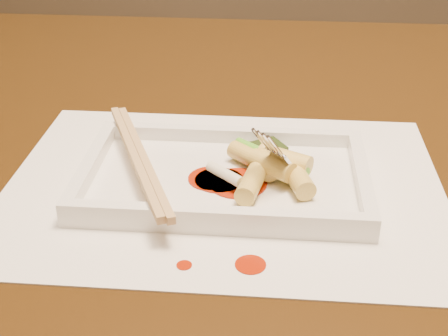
# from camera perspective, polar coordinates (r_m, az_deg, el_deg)

# --- Properties ---
(table) EXTENTS (1.40, 0.90, 0.75)m
(table) POSITION_cam_1_polar(r_m,az_deg,el_deg) (0.70, 1.64, -5.09)
(table) COLOR black
(table) RESTS_ON ground
(placemat) EXTENTS (0.40, 0.30, 0.00)m
(placemat) POSITION_cam_1_polar(r_m,az_deg,el_deg) (0.57, 0.00, -1.63)
(placemat) COLOR white
(placemat) RESTS_ON table
(sauce_splatter_a) EXTENTS (0.02, 0.02, 0.00)m
(sauce_splatter_a) POSITION_cam_1_polar(r_m,az_deg,el_deg) (0.48, 2.44, -8.82)
(sauce_splatter_a) COLOR #9F1D04
(sauce_splatter_a) RESTS_ON placemat
(sauce_splatter_b) EXTENTS (0.01, 0.01, 0.00)m
(sauce_splatter_b) POSITION_cam_1_polar(r_m,az_deg,el_deg) (0.48, -3.66, -8.86)
(sauce_splatter_b) COLOR #9F1D04
(sauce_splatter_b) RESTS_ON placemat
(plate_base) EXTENTS (0.26, 0.16, 0.01)m
(plate_base) POSITION_cam_1_polar(r_m,az_deg,el_deg) (0.57, 0.00, -1.22)
(plate_base) COLOR white
(plate_base) RESTS_ON placemat
(plate_rim_far) EXTENTS (0.26, 0.01, 0.01)m
(plate_rim_far) POSITION_cam_1_polar(r_m,az_deg,el_deg) (0.63, 0.57, 3.08)
(plate_rim_far) COLOR white
(plate_rim_far) RESTS_ON plate_base
(plate_rim_near) EXTENTS (0.26, 0.01, 0.01)m
(plate_rim_near) POSITION_cam_1_polar(r_m,az_deg,el_deg) (0.50, -0.72, -4.45)
(plate_rim_near) COLOR white
(plate_rim_near) RESTS_ON plate_base
(plate_rim_left) EXTENTS (0.01, 0.14, 0.01)m
(plate_rim_left) POSITION_cam_1_polar(r_m,az_deg,el_deg) (0.59, -12.12, 0.26)
(plate_rim_left) COLOR white
(plate_rim_left) RESTS_ON plate_base
(plate_rim_right) EXTENTS (0.01, 0.14, 0.01)m
(plate_rim_right) POSITION_cam_1_polar(r_m,az_deg,el_deg) (0.57, 12.50, -0.79)
(plate_rim_right) COLOR white
(plate_rim_right) RESTS_ON plate_base
(veg_piece) EXTENTS (0.05, 0.04, 0.01)m
(veg_piece) POSITION_cam_1_polar(r_m,az_deg,el_deg) (0.60, 3.66, 1.54)
(veg_piece) COLOR black
(veg_piece) RESTS_ON plate_base
(scallion_white) EXTENTS (0.04, 0.03, 0.01)m
(scallion_white) POSITION_cam_1_polar(r_m,az_deg,el_deg) (0.55, 0.08, -0.55)
(scallion_white) COLOR #EAEACC
(scallion_white) RESTS_ON plate_base
(scallion_green) EXTENTS (0.07, 0.06, 0.01)m
(scallion_green) POSITION_cam_1_polar(r_m,az_deg,el_deg) (0.58, 4.31, 1.06)
(scallion_green) COLOR #49A91B
(scallion_green) RESTS_ON plate_base
(chopstick_a) EXTENTS (0.09, 0.20, 0.01)m
(chopstick_a) POSITION_cam_1_polar(r_m,az_deg,el_deg) (0.57, -8.20, 1.00)
(chopstick_a) COLOR tan
(chopstick_a) RESTS_ON plate_rim_near
(chopstick_b) EXTENTS (0.09, 0.20, 0.01)m
(chopstick_b) POSITION_cam_1_polar(r_m,az_deg,el_deg) (0.57, -7.41, 0.97)
(chopstick_b) COLOR tan
(chopstick_b) RESTS_ON plate_rim_near
(fork) EXTENTS (0.09, 0.10, 0.14)m
(fork) POSITION_cam_1_polar(r_m,az_deg,el_deg) (0.55, 7.47, 6.40)
(fork) COLOR silver
(fork) RESTS_ON plate_base
(sauce_blob_0) EXTENTS (0.04, 0.04, 0.00)m
(sauce_blob_0) POSITION_cam_1_polar(r_m,az_deg,el_deg) (0.57, -1.13, -0.96)
(sauce_blob_0) COLOR #9F1D04
(sauce_blob_0) RESTS_ON plate_base
(sauce_blob_1) EXTENTS (0.05, 0.05, 0.00)m
(sauce_blob_1) POSITION_cam_1_polar(r_m,az_deg,el_deg) (0.56, 1.27, -1.38)
(sauce_blob_1) COLOR #9F1D04
(sauce_blob_1) RESTS_ON plate_base
(sauce_blob_2) EXTENTS (0.04, 0.04, 0.00)m
(sauce_blob_2) POSITION_cam_1_polar(r_m,az_deg,el_deg) (0.56, -0.45, -1.13)
(sauce_blob_2) COLOR #9F1D04
(sauce_blob_2) RESTS_ON plate_base
(rice_cake_0) EXTENTS (0.03, 0.05, 0.02)m
(rice_cake_0) POSITION_cam_1_polar(r_m,az_deg,el_deg) (0.55, 6.73, -0.85)
(rice_cake_0) COLOR #E3D36A
(rice_cake_0) RESTS_ON plate_base
(rice_cake_1) EXTENTS (0.05, 0.05, 0.02)m
(rice_cake_1) POSITION_cam_1_polar(r_m,az_deg,el_deg) (0.58, 2.55, 0.94)
(rice_cake_1) COLOR #E3D36A
(rice_cake_1) RESTS_ON plate_base
(rice_cake_2) EXTENTS (0.04, 0.04, 0.02)m
(rice_cake_2) POSITION_cam_1_polar(r_m,az_deg,el_deg) (0.56, 4.42, 0.22)
(rice_cake_2) COLOR #E3D36A
(rice_cake_2) RESTS_ON plate_base
(rice_cake_3) EXTENTS (0.02, 0.04, 0.02)m
(rice_cake_3) POSITION_cam_1_polar(r_m,az_deg,el_deg) (0.57, 4.04, 0.49)
(rice_cake_3) COLOR #E3D36A
(rice_cake_3) RESTS_ON plate_base
(rice_cake_4) EXTENTS (0.03, 0.05, 0.02)m
(rice_cake_4) POSITION_cam_1_polar(r_m,az_deg,el_deg) (0.54, 2.51, -1.42)
(rice_cake_4) COLOR #E3D36A
(rice_cake_4) RESTS_ON plate_base
(rice_cake_5) EXTENTS (0.05, 0.04, 0.02)m
(rice_cake_5) POSITION_cam_1_polar(r_m,az_deg,el_deg) (0.57, 5.56, 0.77)
(rice_cake_5) COLOR #E3D36A
(rice_cake_5) RESTS_ON plate_base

